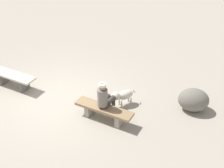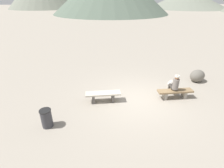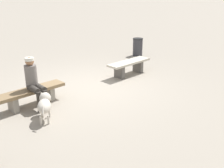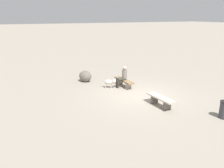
{
  "view_description": "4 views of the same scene",
  "coord_description": "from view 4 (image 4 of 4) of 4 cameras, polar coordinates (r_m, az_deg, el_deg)",
  "views": [
    {
      "loc": [
        5.41,
        -5.58,
        5.58
      ],
      "look_at": [
        1.55,
        0.9,
        0.63
      ],
      "focal_mm": 48.39,
      "sensor_mm": 36.0,
      "label": 1
    },
    {
      "loc": [
        -1.69,
        -6.97,
        4.46
      ],
      "look_at": [
        -1.23,
        0.21,
        0.77
      ],
      "focal_mm": 27.59,
      "sensor_mm": 36.0,
      "label": 2
    },
    {
      "loc": [
        4.28,
        5.71,
        2.75
      ],
      "look_at": [
        0.8,
        1.85,
        0.81
      ],
      "focal_mm": 41.81,
      "sensor_mm": 36.0,
      "label": 3
    },
    {
      "loc": [
        -9.75,
        6.25,
        4.12
      ],
      "look_at": [
        0.54,
        1.41,
        0.68
      ],
      "focal_mm": 36.88,
      "sensor_mm": 36.0,
      "label": 4
    }
  ],
  "objects": [
    {
      "name": "bench_right",
      "position": [
        13.67,
        3.0,
        0.62
      ],
      "size": [
        1.72,
        0.47,
        0.43
      ],
      "rotation": [
        0.0,
        0.0,
        0.04
      ],
      "color": "gray",
      "rests_on": "ground"
    },
    {
      "name": "ground",
      "position": [
        12.3,
        7.05,
        -3.02
      ],
      "size": [
        210.0,
        210.0,
        0.06
      ],
      "primitive_type": "cube",
      "color": "#9E9384"
    },
    {
      "name": "bench_left",
      "position": [
        10.93,
        11.98,
        -3.81
      ],
      "size": [
        1.64,
        0.52,
        0.47
      ],
      "rotation": [
        0.0,
        0.0,
        0.04
      ],
      "color": "#605B56",
      "rests_on": "ground"
    },
    {
      "name": "boulder",
      "position": [
        14.78,
        -6.64,
        1.94
      ],
      "size": [
        1.08,
        0.96,
        0.7
      ],
      "primitive_type": "ellipsoid",
      "rotation": [
        0.0,
        0.0,
        0.36
      ],
      "color": "#6B665B",
      "rests_on": "ground"
    },
    {
      "name": "dog",
      "position": [
        13.38,
        -0.49,
        0.51
      ],
      "size": [
        0.56,
        0.7,
        0.54
      ],
      "rotation": [
        0.0,
        0.0,
        4.14
      ],
      "color": "beige",
      "rests_on": "ground"
    },
    {
      "name": "seated_person",
      "position": [
        13.48,
        2.66,
        2.02
      ],
      "size": [
        0.31,
        0.66,
        1.22
      ],
      "rotation": [
        0.0,
        0.0,
        0.0
      ],
      "color": "slate",
      "rests_on": "ground"
    }
  ]
}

